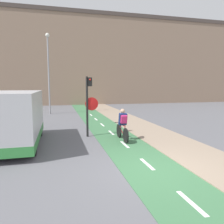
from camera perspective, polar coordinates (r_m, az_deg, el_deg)
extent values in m
plane|color=#5B5B60|center=(7.18, 10.75, -14.72)|extent=(120.00, 120.00, 0.00)
cube|color=#3D7047|center=(7.17, 10.75, -14.64)|extent=(2.08, 60.00, 0.02)
cube|color=white|center=(5.59, 20.00, -21.39)|extent=(0.12, 1.10, 0.00)
cube|color=white|center=(7.60, 9.13, -13.26)|extent=(0.12, 1.10, 0.00)
cube|color=white|center=(9.83, 3.34, -8.46)|extent=(0.12, 1.10, 0.00)
cube|color=white|center=(12.17, -0.19, -5.42)|extent=(0.12, 1.10, 0.00)
cube|color=white|center=(14.56, -2.55, -3.36)|extent=(0.12, 1.10, 0.00)
cube|color=white|center=(16.98, -4.24, -1.88)|extent=(0.12, 1.10, 0.00)
cube|color=white|center=(19.43, -5.50, -0.77)|extent=(0.12, 1.10, 0.00)
cube|color=gray|center=(8.32, 25.23, -12.02)|extent=(2.40, 60.00, 0.05)
cube|color=#89705B|center=(32.27, -9.15, 12.80)|extent=(60.00, 5.00, 11.88)
cube|color=#473D38|center=(33.47, -9.37, 23.40)|extent=(60.00, 5.20, 0.50)
cylinder|color=black|center=(11.19, -6.51, 1.32)|extent=(0.11, 0.11, 3.08)
cube|color=black|center=(11.16, -5.80, 7.84)|extent=(0.20, 0.20, 0.44)
sphere|color=red|center=(11.06, -5.73, 8.42)|extent=(0.09, 0.09, 0.09)
cone|color=red|center=(11.21, -5.32, 2.13)|extent=(0.67, 0.01, 0.67)
cone|color=silver|center=(11.21, -5.33, 2.13)|extent=(0.60, 0.02, 0.60)
cylinder|color=gray|center=(20.91, -16.18, 9.04)|extent=(0.14, 0.14, 6.96)
sphere|color=silver|center=(21.35, -16.53, 18.70)|extent=(0.36, 0.36, 0.36)
cylinder|color=black|center=(10.03, 3.61, -6.22)|extent=(0.07, 0.70, 0.70)
cylinder|color=black|center=(11.09, 1.84, -4.93)|extent=(0.07, 0.70, 0.70)
cylinder|color=maroon|center=(10.72, 2.35, -4.35)|extent=(0.04, 0.72, 0.43)
cylinder|color=maroon|center=(10.23, 3.19, -4.81)|extent=(0.04, 0.38, 0.46)
cylinder|color=maroon|center=(10.52, 2.63, -3.37)|extent=(0.04, 1.05, 0.07)
cylinder|color=maroon|center=(10.24, 3.24, -6.00)|extent=(0.04, 0.43, 0.05)
cylinder|color=black|center=(11.01, 1.84, -2.72)|extent=(0.46, 0.03, 0.03)
cube|color=navy|center=(10.35, 2.84, -1.87)|extent=(0.36, 0.31, 0.59)
sphere|color=tan|center=(10.34, 2.78, 0.24)|extent=(0.22, 0.22, 0.22)
cylinder|color=#232328|center=(10.37, 2.35, -4.36)|extent=(0.04, 0.07, 0.44)
cylinder|color=#232328|center=(10.42, 3.40, -4.31)|extent=(0.04, 0.07, 0.44)
cube|color=#DB286B|center=(10.18, 3.13, -1.91)|extent=(0.28, 0.23, 0.39)
cube|color=#B7B7BC|center=(10.37, -24.57, -1.03)|extent=(2.19, 5.15, 2.12)
cube|color=#33843D|center=(10.52, -24.33, -5.78)|extent=(2.20, 5.16, 0.36)
cube|color=black|center=(12.84, -22.61, 2.17)|extent=(1.97, 0.04, 0.70)
cylinder|color=black|center=(12.04, -18.26, -4.32)|extent=(0.18, 0.70, 0.70)
cylinder|color=black|center=(8.79, -19.83, -8.53)|extent=(0.18, 0.70, 0.70)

